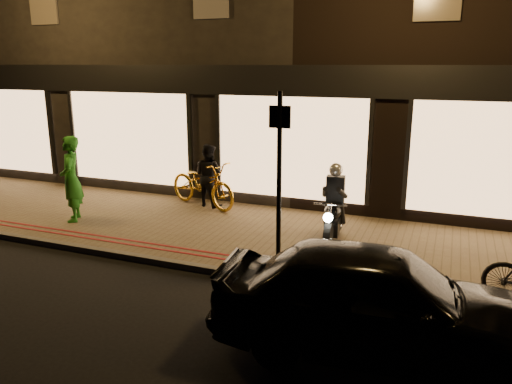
% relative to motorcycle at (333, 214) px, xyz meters
% --- Properties ---
extents(ground, '(90.00, 90.00, 0.00)m').
position_rel_motorcycle_xyz_m(ground, '(-1.53, -1.92, -0.73)').
color(ground, black).
rests_on(ground, ground).
extents(sidewalk, '(50.00, 4.00, 0.12)m').
position_rel_motorcycle_xyz_m(sidewalk, '(-1.53, 0.08, -0.67)').
color(sidewalk, brown).
rests_on(sidewalk, ground).
extents(kerb_stone, '(50.00, 0.14, 0.12)m').
position_rel_motorcycle_xyz_m(kerb_stone, '(-1.53, -1.87, -0.67)').
color(kerb_stone, '#59544C').
rests_on(kerb_stone, ground).
extents(red_kerb_lines, '(50.00, 0.26, 0.01)m').
position_rel_motorcycle_xyz_m(red_kerb_lines, '(-1.53, -1.37, -0.61)').
color(red_kerb_lines, maroon).
rests_on(red_kerb_lines, sidewalk).
extents(building_row, '(48.00, 10.11, 8.50)m').
position_rel_motorcycle_xyz_m(building_row, '(-1.53, 7.07, 3.51)').
color(building_row, black).
rests_on(building_row, ground).
extents(motorcycle, '(0.62, 1.94, 1.59)m').
position_rel_motorcycle_xyz_m(motorcycle, '(0.00, 0.00, 0.00)').
color(motorcycle, black).
rests_on(motorcycle, sidewalk).
extents(sign_post, '(0.35, 0.08, 3.00)m').
position_rel_motorcycle_xyz_m(sign_post, '(-0.55, -1.62, 1.06)').
color(sign_post, black).
rests_on(sign_post, sidewalk).
extents(bicycle_gold, '(2.28, 1.45, 1.13)m').
position_rel_motorcycle_xyz_m(bicycle_gold, '(-3.59, 1.48, -0.05)').
color(bicycle_gold, gold).
rests_on(bicycle_gold, sidewalk).
extents(person_green, '(0.76, 0.83, 1.90)m').
position_rel_motorcycle_xyz_m(person_green, '(-5.74, -0.61, 0.33)').
color(person_green, '#257B20').
rests_on(person_green, sidewalk).
extents(person_dark, '(0.85, 0.73, 1.53)m').
position_rel_motorcycle_xyz_m(person_dark, '(-3.47, 1.58, 0.15)').
color(person_dark, black).
rests_on(person_dark, sidewalk).
extents(parked_car, '(4.26, 2.05, 1.40)m').
position_rel_motorcycle_xyz_m(parked_car, '(1.32, -3.25, -0.03)').
color(parked_car, black).
rests_on(parked_car, ground).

